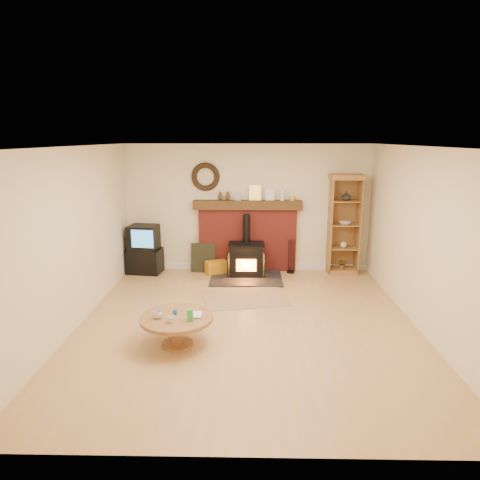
{
  "coord_description": "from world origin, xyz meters",
  "views": [
    {
      "loc": [
        0.01,
        -5.93,
        2.72
      ],
      "look_at": [
        -0.12,
        1.0,
        1.05
      ],
      "focal_mm": 32.0,
      "sensor_mm": 36.0,
      "label": 1
    }
  ],
  "objects_px": {
    "wood_stove": "(246,261)",
    "curio_cabinet": "(344,224)",
    "tv_unit": "(144,250)",
    "coffee_table": "(176,322)"
  },
  "relations": [
    {
      "from": "curio_cabinet",
      "to": "coffee_table",
      "type": "bearing_deg",
      "value": -131.52
    },
    {
      "from": "wood_stove",
      "to": "tv_unit",
      "type": "bearing_deg",
      "value": 174.54
    },
    {
      "from": "wood_stove",
      "to": "coffee_table",
      "type": "xyz_separation_m",
      "value": [
        -0.91,
        -2.96,
        0.02
      ]
    },
    {
      "from": "tv_unit",
      "to": "curio_cabinet",
      "type": "distance_m",
      "value": 4.09
    },
    {
      "from": "tv_unit",
      "to": "coffee_table",
      "type": "bearing_deg",
      "value": -69.57
    },
    {
      "from": "tv_unit",
      "to": "curio_cabinet",
      "type": "height_order",
      "value": "curio_cabinet"
    },
    {
      "from": "wood_stove",
      "to": "curio_cabinet",
      "type": "xyz_separation_m",
      "value": [
        1.96,
        0.29,
        0.69
      ]
    },
    {
      "from": "tv_unit",
      "to": "wood_stove",
      "type": "bearing_deg",
      "value": -5.46
    },
    {
      "from": "curio_cabinet",
      "to": "coffee_table",
      "type": "xyz_separation_m",
      "value": [
        -2.88,
        -3.25,
        -0.67
      ]
    },
    {
      "from": "tv_unit",
      "to": "coffee_table",
      "type": "distance_m",
      "value": 3.38
    }
  ]
}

